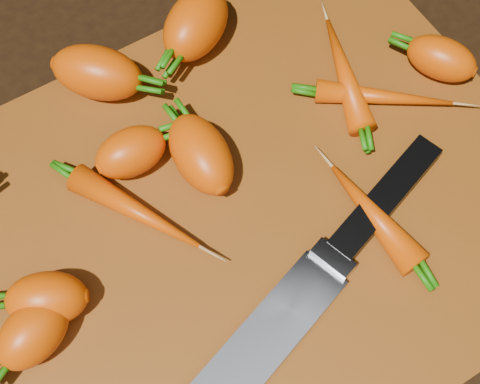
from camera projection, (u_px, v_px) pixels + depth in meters
ground at (246, 219)px, 0.56m from camera, size 2.00×2.00×0.01m
cutting_board at (246, 214)px, 0.55m from camera, size 0.50×0.40×0.01m
carrot_1 at (47, 299)px, 0.49m from camera, size 0.07×0.06×0.04m
carrot_2 at (97, 73)px, 0.58m from camera, size 0.09×0.09×0.05m
carrot_3 at (201, 154)px, 0.54m from camera, size 0.05×0.08×0.05m
carrot_4 at (196, 24)px, 0.60m from camera, size 0.09×0.09×0.05m
carrot_5 at (131, 152)px, 0.55m from camera, size 0.06×0.04×0.04m
carrot_6 at (441, 59)px, 0.59m from camera, size 0.06×0.07×0.04m
carrot_7 at (344, 72)px, 0.59m from camera, size 0.06×0.12×0.02m
carrot_8 at (384, 97)px, 0.58m from camera, size 0.11×0.09×0.02m
carrot_9 at (373, 215)px, 0.53m from camera, size 0.03×0.11×0.03m
carrot_10 at (136, 211)px, 0.53m from camera, size 0.08×0.12×0.02m
carrot_11 at (33, 333)px, 0.48m from camera, size 0.07×0.06×0.04m
knife at (252, 354)px, 0.49m from camera, size 0.35×0.14×0.02m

